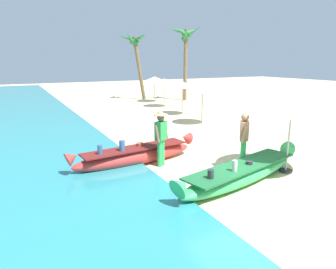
{
  "coord_description": "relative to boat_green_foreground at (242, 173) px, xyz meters",
  "views": [
    {
      "loc": [
        -5.31,
        -5.57,
        3.08
      ],
      "look_at": [
        -1.21,
        2.26,
        0.9
      ],
      "focal_mm": 32.06,
      "sensor_mm": 36.0,
      "label": 1
    }
  ],
  "objects": [
    {
      "name": "parasol_row_0",
      "position": [
        3.3,
        6.75,
        1.48
      ],
      "size": [
        1.6,
        1.6,
        1.91
      ],
      "color": "#8E6B47",
      "rests_on": "ground"
    },
    {
      "name": "boat_red_midground",
      "position": [
        -1.9,
        2.59,
        0.03
      ],
      "size": [
        4.22,
        1.07,
        0.85
      ],
      "color": "red",
      "rests_on": "ground"
    },
    {
      "name": "parasol_row_2",
      "position": [
        4.22,
        12.73,
        1.48
      ],
      "size": [
        1.6,
        1.6,
        1.91
      ],
      "color": "#8E6B47",
      "rests_on": "ground"
    },
    {
      "name": "ground_plane",
      "position": [
        0.26,
        0.04,
        -0.27
      ],
      "size": [
        80.0,
        80.0,
        0.0
      ],
      "primitive_type": "plane",
      "color": "beige"
    },
    {
      "name": "boat_green_foreground",
      "position": [
        0.0,
        0.0,
        0.0
      ],
      "size": [
        4.69,
        1.75,
        0.79
      ],
      "color": "#38B760",
      "rests_on": "ground"
    },
    {
      "name": "palm_tree_tall_inland",
      "position": [
        7.3,
        15.11,
        4.29
      ],
      "size": [
        2.32,
        2.6,
        5.69
      ],
      "color": "brown",
      "rests_on": "ground"
    },
    {
      "name": "patio_umbrella_large",
      "position": [
        1.66,
        0.04,
        1.6
      ],
      "size": [
        2.28,
        2.28,
        2.04
      ],
      "color": "#B7B7BC",
      "rests_on": "ground"
    },
    {
      "name": "parasol_row_3",
      "position": [
        4.77,
        15.41,
        1.48
      ],
      "size": [
        1.6,
        1.6,
        1.91
      ],
      "color": "#8E6B47",
      "rests_on": "ground"
    },
    {
      "name": "palm_tree_leaning_seaward",
      "position": [
        4.0,
        17.18,
        3.82
      ],
      "size": [
        2.28,
        2.42,
        5.21
      ],
      "color": "brown",
      "rests_on": "ground"
    },
    {
      "name": "parasol_row_1",
      "position": [
        3.78,
        9.52,
        1.48
      ],
      "size": [
        1.6,
        1.6,
        1.91
      ],
      "color": "#8E6B47",
      "rests_on": "ground"
    },
    {
      "name": "person_tourist_customer",
      "position": [
        0.62,
        0.7,
        0.68
      ],
      "size": [
        0.48,
        0.55,
        1.67
      ],
      "color": "green",
      "rests_on": "ground"
    },
    {
      "name": "person_vendor_hatted",
      "position": [
        -1.26,
        2.15,
        0.7
      ],
      "size": [
        0.57,
        0.46,
        1.69
      ],
      "color": "green",
      "rests_on": "ground"
    }
  ]
}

